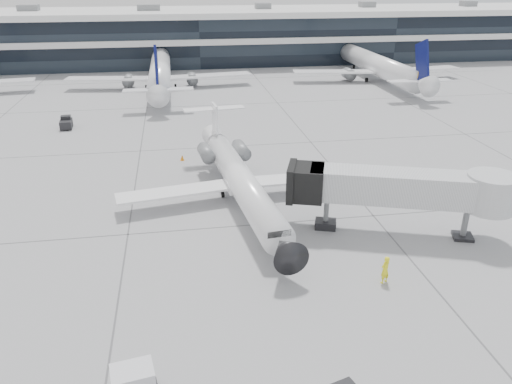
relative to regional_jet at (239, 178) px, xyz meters
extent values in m
plane|color=gray|center=(0.59, -4.95, -2.10)|extent=(220.00, 220.00, 0.00)
cube|color=black|center=(0.59, 77.05, 2.90)|extent=(170.00, 22.00, 10.00)
cylinder|color=white|center=(0.08, -0.77, -0.07)|extent=(4.64, 21.36, 2.39)
cone|color=black|center=(1.35, -12.55, -0.07)|extent=(2.64, 2.72, 2.39)
cone|color=white|center=(-1.20, 11.19, 0.20)|extent=(2.56, 3.06, 2.27)
cube|color=white|center=(-5.73, -0.50, -0.68)|extent=(9.98, 3.97, 0.19)
cube|color=white|center=(5.70, 0.72, -0.68)|extent=(9.81, 2.66, 0.19)
cylinder|color=slate|center=(-2.45, 6.25, 0.29)|extent=(1.64, 3.13, 1.33)
cylinder|color=slate|center=(1.07, 6.63, 0.29)|extent=(1.64, 3.13, 1.33)
cube|color=white|center=(-1.14, 10.66, 2.06)|extent=(0.49, 2.31, 3.98)
cube|color=white|center=(-1.18, 11.02, 3.47)|extent=(6.48, 2.09, 0.14)
cylinder|color=black|center=(0.98, -9.12, -1.85)|extent=(0.21, 0.51, 0.50)
cylinder|color=black|center=(-1.43, 0.85, -1.82)|extent=(0.27, 0.59, 0.57)
cylinder|color=black|center=(1.21, 1.13, -1.82)|extent=(0.27, 0.59, 0.57)
cube|color=silver|center=(10.74, -7.93, 1.79)|extent=(12.82, 6.44, 2.35)
cube|color=black|center=(4.56, -5.85, 1.70)|extent=(3.15, 3.50, 2.53)
cylinder|color=slate|center=(6.02, -6.34, -0.83)|extent=(0.40, 0.40, 2.53)
cube|color=black|center=(6.02, -6.34, -1.78)|extent=(1.95, 1.72, 0.63)
cylinder|color=slate|center=(15.88, -9.66, -0.74)|extent=(0.45, 0.45, 2.72)
cylinder|color=silver|center=(17.17, -10.09, 1.79)|extent=(3.62, 3.62, 2.72)
imported|color=#FFF71A|center=(7.59, -14.35, -1.13)|extent=(0.84, 0.73, 1.94)
cube|color=silver|center=(-7.89, -21.76, -1.01)|extent=(2.16, 1.77, 1.56)
cone|color=orange|center=(-4.78, 11.18, -1.78)|extent=(0.41, 0.41, 0.63)
cube|color=orange|center=(-4.78, 11.18, -2.08)|extent=(0.55, 0.55, 0.03)
cube|color=black|center=(-19.29, 25.77, -1.49)|extent=(1.63, 2.55, 1.00)
cube|color=black|center=(-19.33, 26.32, -0.82)|extent=(1.30, 1.09, 0.56)
cylinder|color=black|center=(-19.96, 26.60, -1.85)|extent=(0.24, 0.50, 0.49)
cylinder|color=black|center=(-18.75, 26.70, -1.85)|extent=(0.24, 0.50, 0.49)
cylinder|color=black|center=(-19.82, 24.83, -1.85)|extent=(0.24, 0.50, 0.49)
cylinder|color=black|center=(-18.61, 24.93, -1.85)|extent=(0.24, 0.50, 0.49)
camera|label=1|loc=(-5.11, -40.12, 16.49)|focal=35.00mm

